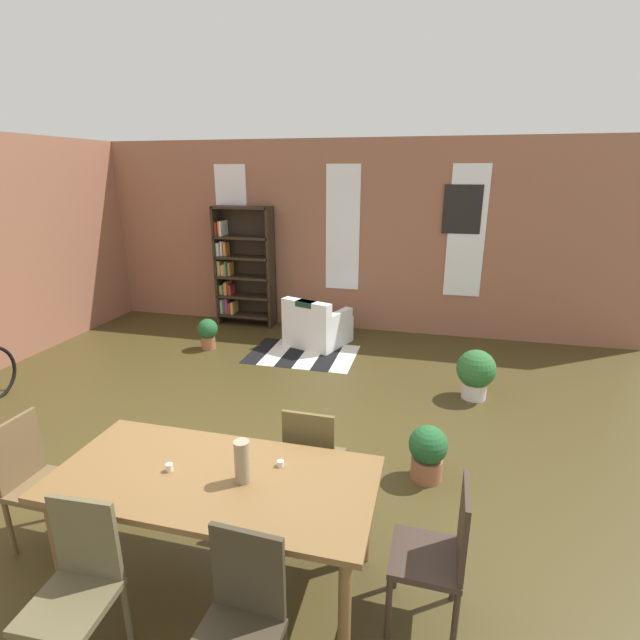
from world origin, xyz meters
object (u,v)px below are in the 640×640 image
object	(u,v)px
dining_chair_near_left	(77,584)
dining_chair_far_right	(313,459)
dining_chair_near_right	(240,623)
potted_plant_window	(428,451)
vase_on_table	(242,461)
dining_table	(214,487)
bookshelf_tall	(241,268)
potted_plant_corner	(208,332)
dining_chair_head_left	(36,478)
potted_plant_by_shelf	(476,372)
armchair_white	(317,327)
dining_chair_head_right	(440,551)

from	to	relation	value
dining_chair_near_left	dining_chair_far_right	xyz separation A→B (m)	(0.90, 1.38, 0.00)
dining_chair_near_right	potted_plant_window	distance (m)	2.25
vase_on_table	dining_table	bearing A→B (deg)	180.00
dining_chair_near_left	bookshelf_tall	size ratio (longest dim) A/B	0.47
potted_plant_corner	dining_chair_near_right	bearing A→B (deg)	-61.37
dining_chair_head_left	potted_plant_by_shelf	xyz separation A→B (m)	(3.15, 3.09, -0.18)
potted_plant_corner	potted_plant_window	xyz separation A→B (m)	(3.29, -2.43, 0.00)
potted_plant_window	vase_on_table	bearing A→B (deg)	-127.97
dining_chair_far_right	dining_chair_head_left	size ratio (longest dim) A/B	1.00
dining_table	dining_chair_near_left	bearing A→B (deg)	-123.42
dining_chair_near_right	dining_table	bearing A→B (deg)	123.42
potted_plant_window	dining_chair_near_left	bearing A→B (deg)	-129.88
vase_on_table	dining_chair_near_left	xyz separation A→B (m)	(-0.65, -0.69, -0.39)
bookshelf_tall	potted_plant_window	size ratio (longest dim) A/B	4.06
vase_on_table	bookshelf_tall	world-z (taller)	bookshelf_tall
armchair_white	potted_plant_corner	size ratio (longest dim) A/B	2.19
dining_chair_near_left	dining_chair_head_left	bearing A→B (deg)	143.18
dining_chair_near_left	dining_chair_head_right	xyz separation A→B (m)	(1.83, 0.69, 0.00)
bookshelf_tall	potted_plant_by_shelf	distance (m)	4.31
dining_table	vase_on_table	size ratio (longest dim) A/B	7.39
dining_chair_near_left	armchair_white	bearing A→B (deg)	90.27
dining_chair_near_left	dining_chair_far_right	world-z (taller)	same
dining_chair_near_left	dining_chair_head_right	distance (m)	1.95
armchair_white	potted_plant_by_shelf	size ratio (longest dim) A/B	1.72
dining_table	dining_chair_head_left	size ratio (longest dim) A/B	2.11
dining_chair_near_right	armchair_white	bearing A→B (deg)	100.36
dining_chair_far_right	dining_chair_head_right	xyz separation A→B (m)	(0.92, -0.69, 0.00)
dining_table	dining_chair_near_right	world-z (taller)	dining_chair_near_right
dining_table	dining_chair_near_left	world-z (taller)	dining_chair_near_left
bookshelf_tall	potted_plant_window	xyz separation A→B (m)	(3.26, -3.71, -0.73)
armchair_white	dining_table	bearing A→B (deg)	-83.82
dining_chair_near_right	dining_chair_near_left	bearing A→B (deg)	180.00
potted_plant_corner	potted_plant_window	world-z (taller)	potted_plant_window
dining_chair_near_right	dining_chair_head_left	xyz separation A→B (m)	(-1.83, 0.69, 0.00)
dining_chair_far_right	potted_plant_corner	distance (m)	3.99
potted_plant_corner	potted_plant_by_shelf	bearing A→B (deg)	-10.84
vase_on_table	dining_chair_near_left	world-z (taller)	vase_on_table
dining_chair_far_right	potted_plant_by_shelf	size ratio (longest dim) A/B	1.60
dining_chair_near_left	armchair_white	distance (m)	5.10
vase_on_table	armchair_white	size ratio (longest dim) A/B	0.27
vase_on_table	potted_plant_by_shelf	world-z (taller)	vase_on_table
dining_table	bookshelf_tall	bearing A→B (deg)	111.18
dining_chair_head_left	dining_chair_head_right	distance (m)	2.75
dining_chair_far_right	dining_chair_head_left	distance (m)	1.95
armchair_white	potted_plant_corner	xyz separation A→B (m)	(-1.53, -0.59, -0.01)
dining_chair_near_left	dining_chair_head_left	distance (m)	1.15
dining_chair_near_right	armchair_white	size ratio (longest dim) A/B	0.93
dining_chair_near_right	bookshelf_tall	distance (m)	6.30
dining_table	dining_chair_head_right	distance (m)	1.38
dining_table	potted_plant_window	size ratio (longest dim) A/B	4.03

